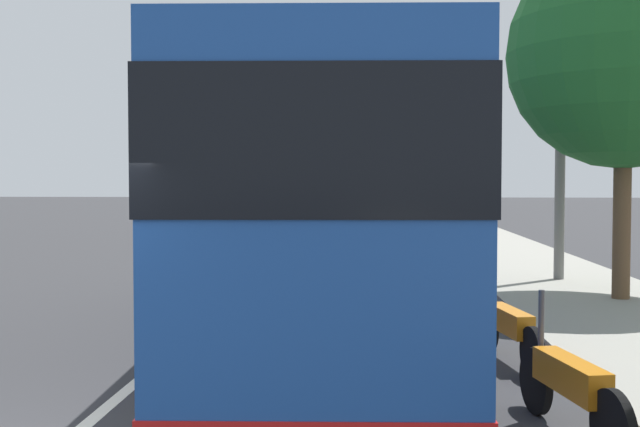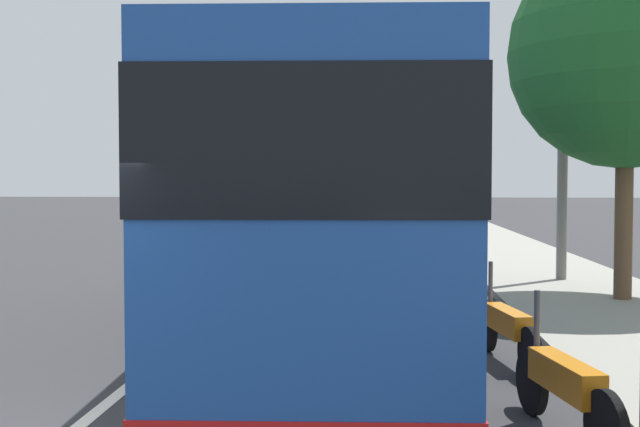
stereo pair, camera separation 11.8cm
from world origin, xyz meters
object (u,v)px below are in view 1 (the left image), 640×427
(coach_bus, at_px, (325,202))
(car_side_street, at_px, (372,210))
(car_oncoming, at_px, (310,203))
(motorcycle_angled, at_px, (570,387))
(motorcycle_nearest_curb, at_px, (509,328))
(car_behind_bus, at_px, (239,221))
(roadside_tree_mid_block, at_px, (625,53))
(utility_pole, at_px, (561,101))
(car_ahead_same_lane, at_px, (359,216))

(coach_bus, relative_size, car_side_street, 2.64)
(coach_bus, bearing_deg, car_oncoming, 2.10)
(motorcycle_angled, distance_m, motorcycle_nearest_curb, 2.92)
(car_behind_bus, bearing_deg, roadside_tree_mid_block, 27.90)
(car_oncoming, bearing_deg, motorcycle_nearest_curb, 6.69)
(motorcycle_nearest_curb, bearing_deg, car_behind_bus, 8.46)
(motorcycle_angled, relative_size, roadside_tree_mid_block, 0.32)
(motorcycle_angled, bearing_deg, car_behind_bus, 5.51)
(coach_bus, height_order, roadside_tree_mid_block, roadside_tree_mid_block)
(motorcycle_angled, bearing_deg, car_oncoming, -3.88)
(utility_pole, bearing_deg, car_oncoming, 12.38)
(roadside_tree_mid_block, bearing_deg, car_side_street, 8.84)
(motorcycle_angled, xyz_separation_m, car_behind_bus, (24.78, 7.44, 0.24))
(car_side_street, bearing_deg, roadside_tree_mid_block, -173.94)
(motorcycle_angled, distance_m, utility_pole, 11.63)
(car_side_street, bearing_deg, car_oncoming, 16.43)
(roadside_tree_mid_block, bearing_deg, car_behind_bus, 31.43)
(car_ahead_same_lane, distance_m, car_oncoming, 22.20)
(car_side_street, xyz_separation_m, car_oncoming, (14.03, 4.89, 0.05))
(motorcycle_nearest_curb, height_order, car_oncoming, car_oncoming)
(car_side_street, distance_m, roadside_tree_mid_block, 31.37)
(coach_bus, height_order, utility_pole, utility_pole)
(motorcycle_nearest_curb, distance_m, car_oncoming, 50.15)
(motorcycle_angled, distance_m, roadside_tree_mid_block, 9.42)
(car_side_street, height_order, car_oncoming, car_oncoming)
(car_behind_bus, bearing_deg, motorcycle_angled, 13.18)
(motorcycle_angled, relative_size, utility_pole, 0.26)
(utility_pole, bearing_deg, car_side_street, 8.79)
(motorcycle_angled, relative_size, car_side_street, 0.50)
(motorcycle_angled, bearing_deg, motorcycle_nearest_curb, -10.15)
(coach_bus, distance_m, motorcycle_nearest_curb, 3.11)
(car_oncoming, bearing_deg, car_side_street, 18.21)
(roadside_tree_mid_block, bearing_deg, coach_bus, 125.85)
(coach_bus, height_order, car_ahead_same_lane, coach_bus)
(motorcycle_nearest_curb, bearing_deg, car_ahead_same_lane, -5.18)
(car_oncoming, bearing_deg, roadside_tree_mid_block, 11.19)
(motorcycle_angled, xyz_separation_m, car_side_street, (38.58, 1.87, 0.19))
(car_oncoming, xyz_separation_m, roadside_tree_mid_block, (-44.76, -9.67, 4.07))
(coach_bus, relative_size, car_behind_bus, 2.90)
(car_side_street, height_order, utility_pole, utility_pole)
(car_ahead_same_lane, height_order, car_behind_bus, car_behind_bus)
(car_side_street, bearing_deg, car_behind_bus, 155.24)
(car_behind_bus, height_order, utility_pole, utility_pole)
(car_ahead_same_lane, xyz_separation_m, car_side_street, (7.76, -0.64, -0.02))
(car_behind_bus, bearing_deg, car_ahead_same_lane, 137.25)
(motorcycle_angled, relative_size, car_behind_bus, 0.55)
(motorcycle_nearest_curb, bearing_deg, coach_bus, 57.24)
(car_ahead_same_lane, relative_size, roadside_tree_mid_block, 0.57)
(roadside_tree_mid_block, bearing_deg, motorcycle_angled, 159.66)
(car_oncoming, distance_m, roadside_tree_mid_block, 45.97)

